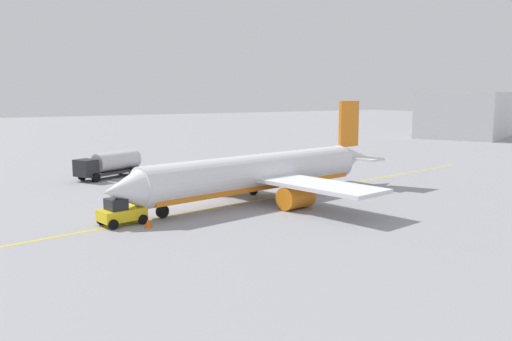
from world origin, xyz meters
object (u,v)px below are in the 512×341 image
at_px(pushback_tug, 121,212).
at_px(refueling_worker, 180,172).
at_px(safety_cone_nose, 148,223).
at_px(airplane, 260,174).
at_px(fuel_tanker, 110,164).

distance_m(pushback_tug, refueling_worker, 23.37).
bearing_deg(safety_cone_nose, refueling_worker, -118.25).
height_order(airplane, fuel_tanker, airplane).
relative_size(airplane, safety_cone_nose, 45.65).
bearing_deg(refueling_worker, fuel_tanker, -36.33).
xyz_separation_m(fuel_tanker, pushback_tug, (5.97, 24.59, -0.71)).
xyz_separation_m(fuel_tanker, safety_cone_nose, (4.41, 26.62, -1.35)).
relative_size(refueling_worker, safety_cone_nose, 2.32).
bearing_deg(airplane, fuel_tanker, -67.82).
bearing_deg(safety_cone_nose, airplane, -159.13).
bearing_deg(fuel_tanker, safety_cone_nose, 80.60).
height_order(pushback_tug, safety_cone_nose, pushback_tug).
xyz_separation_m(airplane, fuel_tanker, (8.80, -21.59, -0.90)).
distance_m(airplane, fuel_tanker, 23.33).
bearing_deg(pushback_tug, airplane, -168.49).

